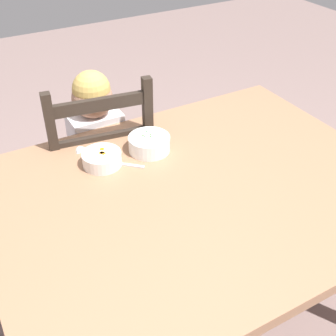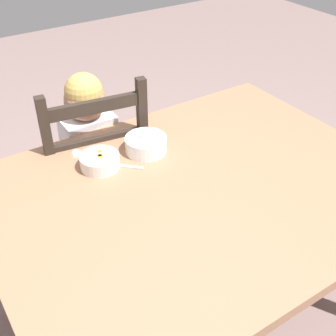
# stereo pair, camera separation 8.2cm
# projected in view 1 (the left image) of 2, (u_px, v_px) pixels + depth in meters

# --- Properties ---
(ground_plane) EXTENTS (8.00, 8.00, 0.00)m
(ground_plane) POSITION_uv_depth(u_px,v_px,m) (191.00, 316.00, 1.91)
(ground_plane) COLOR slate
(dining_table) EXTENTS (1.40, 1.06, 0.71)m
(dining_table) POSITION_uv_depth(u_px,v_px,m) (196.00, 206.00, 1.54)
(dining_table) COLOR #9B6D4F
(dining_table) RESTS_ON ground
(dining_chair) EXTENTS (0.48, 0.48, 0.94)m
(dining_chair) POSITION_uv_depth(u_px,v_px,m) (101.00, 174.00, 2.00)
(dining_chair) COLOR #2D241D
(dining_chair) RESTS_ON ground
(child_figure) EXTENTS (0.32, 0.31, 0.93)m
(child_figure) POSITION_uv_depth(u_px,v_px,m) (99.00, 143.00, 1.90)
(child_figure) COLOR white
(child_figure) RESTS_ON ground
(bowl_of_peas) EXTENTS (0.16, 0.16, 0.06)m
(bowl_of_peas) POSITION_uv_depth(u_px,v_px,m) (149.00, 143.00, 1.66)
(bowl_of_peas) COLOR white
(bowl_of_peas) RESTS_ON dining_table
(bowl_of_carrots) EXTENTS (0.14, 0.14, 0.05)m
(bowl_of_carrots) POSITION_uv_depth(u_px,v_px,m) (102.00, 158.00, 1.58)
(bowl_of_carrots) COLOR white
(bowl_of_carrots) RESTS_ON dining_table
(spoon) EXTENTS (0.12, 0.11, 0.01)m
(spoon) POSITION_uv_depth(u_px,v_px,m) (119.00, 163.00, 1.60)
(spoon) COLOR silver
(spoon) RESTS_ON dining_table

